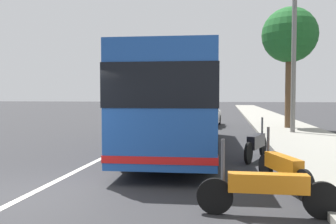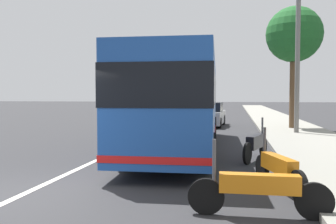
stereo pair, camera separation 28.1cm
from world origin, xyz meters
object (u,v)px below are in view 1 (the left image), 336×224
roadside_tree_mid_block (290,36)px  car_far_distant (173,107)px  motorcycle_by_tree (283,168)px  utility_pole (294,52)px  motorcycle_nearest_curb (267,188)px  motorcycle_angled (256,144)px  coach_bus (180,100)px  car_ahead_same_lane (205,115)px

roadside_tree_mid_block → car_far_distant: bearing=26.3°
motorcycle_by_tree → utility_pole: size_ratio=0.26×
motorcycle_nearest_curb → motorcycle_angled: size_ratio=1.08×
coach_bus → car_ahead_same_lane: coach_bus is taller
utility_pole → motorcycle_nearest_curb: bearing=168.3°
coach_bus → roadside_tree_mid_block: size_ratio=1.59×
motorcycle_angled → utility_pole: bearing=2.2°
motorcycle_nearest_curb → motorcycle_by_tree: same height
motorcycle_nearest_curb → car_ahead_same_lane: bearing=-84.6°
car_ahead_same_lane → motorcycle_angled: bearing=-166.3°
roadside_tree_mid_block → utility_pole: (-2.64, 0.22, -1.21)m
motorcycle_nearest_curb → motorcycle_by_tree: 1.80m
roadside_tree_mid_block → coach_bus: bearing=148.2°
motorcycle_angled → car_ahead_same_lane: size_ratio=0.47×
coach_bus → utility_pole: bearing=-43.9°
motorcycle_by_tree → car_ahead_same_lane: car_ahead_same_lane is taller
coach_bus → motorcycle_by_tree: (-5.11, -2.83, -1.34)m
motorcycle_nearest_curb → utility_pole: utility_pole is taller
motorcycle_by_tree → roadside_tree_mid_block: 14.47m
motorcycle_nearest_curb → roadside_tree_mid_block: size_ratio=0.33×
motorcycle_angled → car_ahead_same_lane: bearing=31.1°
car_ahead_same_lane → motorcycle_nearest_curb: bearing=-170.5°
motorcycle_angled → utility_pole: size_ratio=0.26×
utility_pole → motorcycle_angled: bearing=162.2°
car_far_distant → roadside_tree_mid_block: (-19.80, -9.80, 4.67)m
motorcycle_angled → roadside_tree_mid_block: 11.37m
motorcycle_nearest_curb → car_ahead_same_lane: (17.04, 2.07, 0.26)m
motorcycle_by_tree → coach_bus: bearing=10.1°
motorcycle_by_tree → utility_pole: 11.58m
motorcycle_nearest_curb → motorcycle_by_tree: bearing=-107.8°
coach_bus → utility_pole: size_ratio=1.34×
coach_bus → car_ahead_same_lane: size_ratio=2.48×
utility_pole → car_ahead_same_lane: bearing=45.9°
motorcycle_nearest_curb → coach_bus: bearing=-72.7°
car_ahead_same_lane → roadside_tree_mid_block: (-1.88, -4.90, 4.62)m
car_far_distant → motorcycle_nearest_curb: bearing=7.8°
motorcycle_nearest_curb → car_far_distant: 35.65m
car_far_distant → car_ahead_same_lane: bearing=11.8°
motorcycle_nearest_curb → utility_pole: bearing=-103.2°
motorcycle_nearest_curb → motorcycle_angled: 5.22m
car_ahead_same_lane → motorcycle_by_tree: bearing=-167.8°
motorcycle_nearest_curb → utility_pole: (12.52, -2.60, 3.67)m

